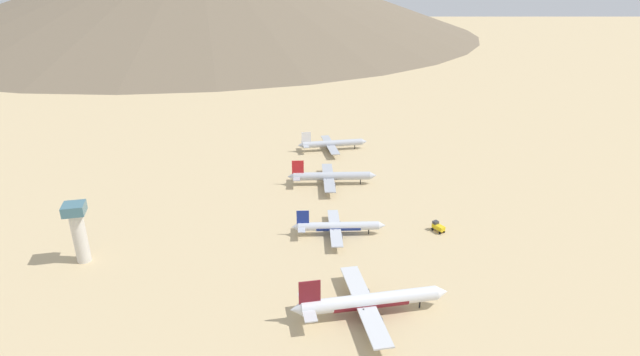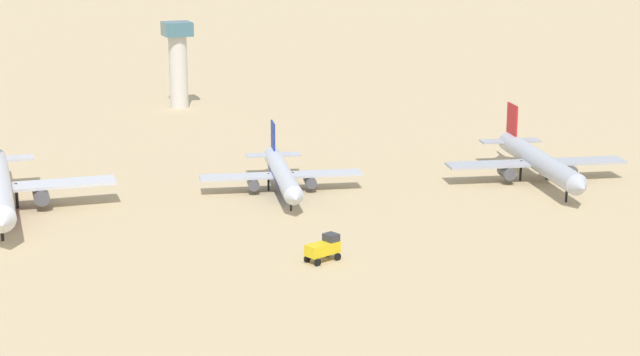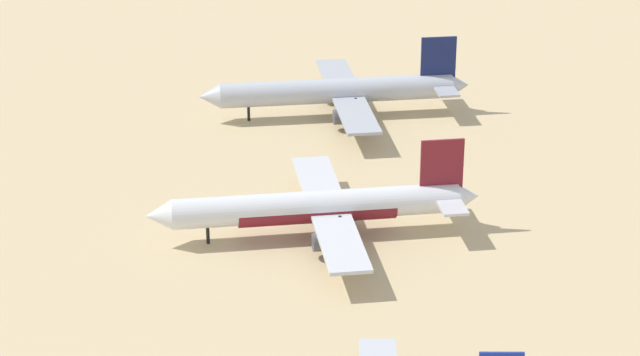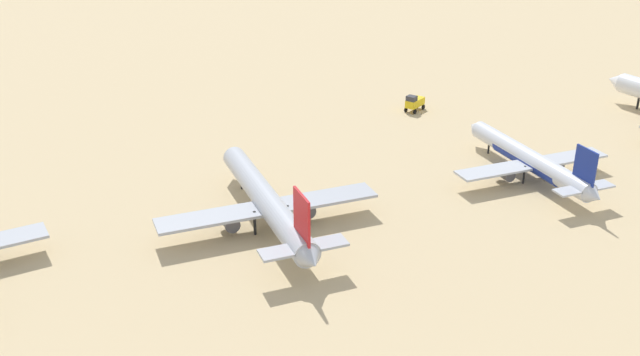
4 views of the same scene
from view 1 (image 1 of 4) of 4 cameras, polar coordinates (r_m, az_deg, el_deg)
The scene contains 7 objects.
ground_plane at distance 201.42m, azimuth 3.01°, elevation -6.35°, with size 1800.00×1800.00×0.00m, color tan.
parked_jet_1 at distance 158.04m, azimuth 5.52°, elevation -13.60°, with size 49.30×40.01×14.22m.
parked_jet_2 at distance 199.62m, azimuth 1.99°, elevation -5.45°, with size 36.77×30.12×10.66m.
parked_jet_3 at distance 243.53m, azimuth 1.20°, elevation 0.19°, with size 42.81×35.07×12.41m.
parked_jet_4 at distance 288.83m, azimuth 1.32°, elevation 3.87°, with size 40.10×32.57×11.57m.
service_truck at distance 207.87m, azimuth 13.10°, elevation -5.33°, with size 4.30×5.68×3.90m.
control_tower at distance 197.38m, azimuth -25.50°, elevation -5.20°, with size 7.20×7.20×22.55m.
Camera 1 is at (-50.06, -168.22, 98.83)m, focal length 28.52 mm.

